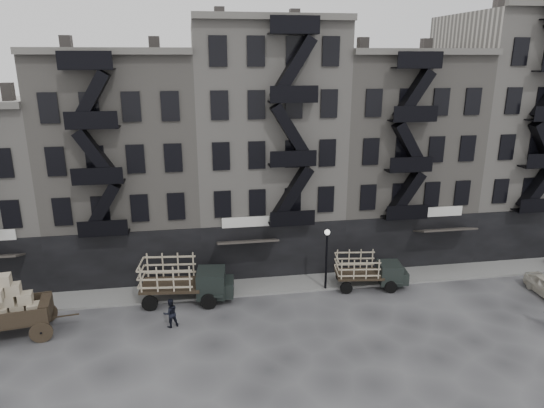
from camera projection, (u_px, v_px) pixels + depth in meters
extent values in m
plane|color=#38383A|center=(289.00, 313.00, 29.31)|extent=(140.00, 140.00, 0.00)
cube|color=slate|center=(278.00, 285.00, 32.83)|extent=(55.00, 2.50, 0.15)
cube|color=#4C4744|center=(5.00, 92.00, 32.36)|extent=(0.70, 0.70, 1.20)
cube|color=gray|center=(127.00, 163.00, 35.01)|extent=(10.00, 10.00, 15.00)
cube|color=black|center=(126.00, 260.00, 31.94)|extent=(10.00, 0.35, 4.00)
cube|color=#595651|center=(105.00, 51.00, 27.91)|extent=(10.00, 0.50, 0.40)
cube|color=#4C4744|center=(70.00, 45.00, 32.19)|extent=(0.70, 0.70, 1.20)
cube|color=#4C4744|center=(155.00, 46.00, 33.04)|extent=(0.70, 0.70, 1.20)
cube|color=#9B968F|center=(264.00, 146.00, 36.27)|extent=(10.00, 10.00, 17.00)
cube|color=black|center=(275.00, 251.00, 33.49)|extent=(10.00, 0.35, 4.00)
cube|color=#595651|center=(276.00, 16.00, 28.87)|extent=(10.00, 0.50, 0.40)
cube|color=#4C4744|center=(220.00, 15.00, 33.15)|extent=(0.70, 0.70, 1.20)
cube|color=#4C4744|center=(298.00, 16.00, 34.00)|extent=(0.70, 0.70, 1.20)
cube|color=gray|center=(389.00, 155.00, 38.11)|extent=(10.00, 10.00, 15.00)
cube|color=black|center=(411.00, 242.00, 35.04)|extent=(10.00, 0.35, 4.00)
cube|color=#595651|center=(429.00, 51.00, 31.00)|extent=(10.00, 0.50, 0.40)
cube|color=#4C4744|center=(358.00, 46.00, 35.28)|extent=(0.70, 0.70, 1.20)
cube|color=#4C4744|center=(429.00, 47.00, 36.13)|extent=(0.70, 0.70, 1.20)
cube|color=#9B968F|center=(508.00, 132.00, 39.22)|extent=(10.00, 10.00, 18.00)
cube|color=black|center=(535.00, 235.00, 36.59)|extent=(10.00, 0.35, 4.00)
cube|color=#4C4744|center=(489.00, 4.00, 35.95)|extent=(0.70, 0.70, 1.20)
cylinder|color=black|center=(326.00, 262.00, 31.64)|extent=(0.14, 0.14, 4.00)
sphere|color=silver|center=(327.00, 232.00, 31.03)|extent=(0.36, 0.36, 0.36)
cube|color=black|center=(12.00, 319.00, 26.59)|extent=(4.20, 2.60, 0.22)
cylinder|color=black|center=(41.00, 333.00, 26.16)|extent=(1.21, 0.27, 1.21)
cylinder|color=black|center=(47.00, 313.00, 28.17)|extent=(1.21, 0.27, 1.21)
cube|color=black|center=(46.00, 307.00, 26.95)|extent=(0.78, 1.82, 0.88)
cube|color=black|center=(171.00, 285.00, 30.41)|extent=(3.89, 2.54, 0.19)
cube|color=black|center=(211.00, 283.00, 30.51)|extent=(1.93, 2.12, 1.62)
cube|color=black|center=(227.00, 287.00, 30.66)|extent=(1.03, 1.71, 0.97)
cylinder|color=black|center=(209.00, 302.00, 29.70)|extent=(0.99, 0.34, 0.97)
cylinder|color=black|center=(211.00, 286.00, 31.76)|extent=(0.99, 0.34, 0.97)
cylinder|color=black|center=(150.00, 303.00, 29.51)|extent=(0.99, 0.34, 0.97)
cylinder|color=black|center=(156.00, 287.00, 31.57)|extent=(0.99, 0.34, 0.97)
cube|color=black|center=(359.00, 274.00, 32.38)|extent=(3.25, 2.17, 0.16)
cube|color=black|center=(389.00, 273.00, 32.41)|extent=(1.63, 1.78, 1.34)
cube|color=black|center=(401.00, 276.00, 32.51)|extent=(0.89, 1.42, 0.81)
cylinder|color=black|center=(391.00, 287.00, 31.74)|extent=(0.82, 0.30, 0.81)
cylinder|color=black|center=(384.00, 275.00, 33.45)|extent=(0.82, 0.30, 0.81)
cylinder|color=black|center=(346.00, 288.00, 31.65)|extent=(0.82, 0.30, 0.81)
cylinder|color=black|center=(342.00, 276.00, 33.36)|extent=(0.82, 0.30, 0.81)
imported|color=black|center=(170.00, 313.00, 27.64)|extent=(1.02, 0.91, 1.74)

